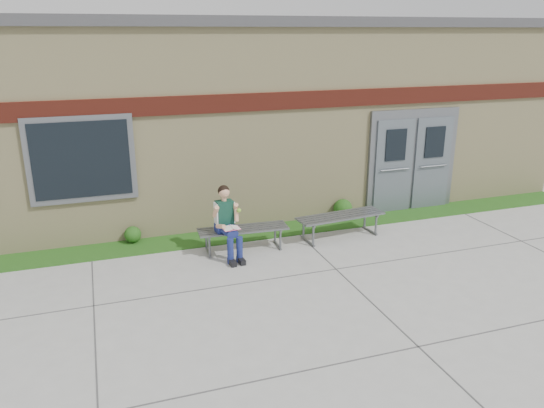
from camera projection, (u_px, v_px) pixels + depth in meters
name	position (u px, v px, depth m)	size (l,w,h in m)	color
ground	(292.00, 291.00, 8.41)	(80.00, 80.00, 0.00)	#9E9E99
grass_strip	(247.00, 234.00, 10.75)	(16.00, 0.80, 0.02)	#275516
school_building	(207.00, 108.00, 13.14)	(16.20, 6.22, 4.20)	beige
bench_left	(243.00, 233.00, 9.88)	(1.70, 0.56, 0.43)	slate
bench_right	(340.00, 220.00, 10.49)	(1.83, 0.67, 0.47)	slate
girl	(227.00, 221.00, 9.49)	(0.50, 0.81, 1.31)	navy
shrub_mid	(133.00, 234.00, 10.24)	(0.32, 0.32, 0.32)	#275516
shrub_east	(343.00, 208.00, 11.60)	(0.41, 0.41, 0.41)	#275516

